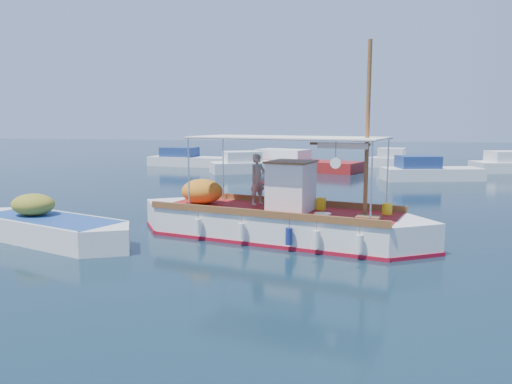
# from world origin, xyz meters

# --- Properties ---
(ground) EXTENTS (160.00, 160.00, 0.00)m
(ground) POSITION_xyz_m (0.00, 0.00, 0.00)
(ground) COLOR black
(ground) RESTS_ON ground
(fishing_caique) EXTENTS (10.23, 4.59, 6.42)m
(fishing_caique) POSITION_xyz_m (-0.77, -0.59, 0.56)
(fishing_caique) COLOR white
(fishing_caique) RESTS_ON ground
(dinghy) EXTENTS (6.57, 3.53, 1.70)m
(dinghy) POSITION_xyz_m (-7.82, -2.50, 0.36)
(dinghy) COLOR white
(dinghy) RESTS_ON ground
(bg_boat_nw) EXTENTS (6.92, 5.11, 1.80)m
(bg_boat_nw) POSITION_xyz_m (-6.02, 20.00, 0.49)
(bg_boat_nw) COLOR silver
(bg_boat_nw) RESTS_ON ground
(bg_boat_n) EXTENTS (10.08, 6.06, 1.80)m
(bg_boat_n) POSITION_xyz_m (-3.05, 22.59, 0.49)
(bg_boat_n) COLOR maroon
(bg_boat_n) RESTS_ON ground
(bg_boat_ne) EXTENTS (6.73, 3.79, 1.80)m
(bg_boat_ne) POSITION_xyz_m (6.39, 17.63, 0.49)
(bg_boat_ne) COLOR silver
(bg_boat_ne) RESTS_ON ground
(bg_boat_far_w) EXTENTS (7.53, 3.19, 1.80)m
(bg_boat_far_w) POSITION_xyz_m (-12.50, 24.09, 0.49)
(bg_boat_far_w) COLOR silver
(bg_boat_far_w) RESTS_ON ground
(bg_boat_far_n) EXTENTS (5.54, 3.20, 1.80)m
(bg_boat_far_n) POSITION_xyz_m (5.14, 26.46, 0.49)
(bg_boat_far_n) COLOR silver
(bg_boat_far_n) RESTS_ON ground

